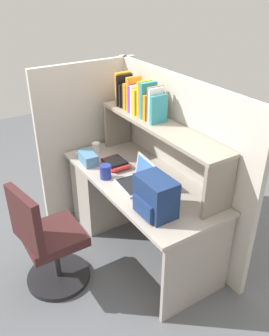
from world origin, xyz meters
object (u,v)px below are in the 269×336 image
paper_cup (96,147)px  tissue_box (88,158)px  backpack (155,197)px  computer_mouse (82,154)px  office_chair (48,245)px  laptop (138,180)px  snack_canister (105,172)px

paper_cup → tissue_box: tissue_box is taller
backpack → tissue_box: (-0.95, -0.07, -0.09)m
computer_mouse → backpack: bearing=8.1°
paper_cup → office_chair: 1.08m
laptop → paper_cup: size_ratio=3.51×
laptop → tissue_box: size_ratio=1.50×
snack_canister → laptop: bearing=34.1°
computer_mouse → paper_cup: paper_cup is taller
laptop → backpack: bearing=-15.2°
laptop → backpack: (0.38, -0.10, 0.09)m
laptop → snack_canister: (-0.25, -0.17, 0.01)m
computer_mouse → paper_cup: 0.15m
paper_cup → computer_mouse: bearing=-91.6°
computer_mouse → paper_cup: size_ratio=1.11×
computer_mouse → office_chair: 0.96m
backpack → snack_canister: backpack is taller
snack_canister → office_chair: office_chair is taller
backpack → snack_canister: (-0.63, -0.06, -0.08)m
tissue_box → snack_canister: snack_canister is taller
computer_mouse → snack_canister: 0.50m
backpack → tissue_box: bearing=-176.0°
tissue_box → snack_canister: 0.32m
paper_cup → office_chair: bearing=-50.3°
snack_canister → backpack: bearing=5.7°
office_chair → paper_cup: bearing=-60.6°
laptop → office_chair: 0.87m
tissue_box → paper_cup: bearing=138.6°
backpack → paper_cup: size_ratio=3.19×
snack_canister → paper_cup: bearing=161.5°
backpack → computer_mouse: 1.13m
backpack → office_chair: (-0.47, -0.67, -0.47)m
office_chair → tissue_box: bearing=-62.2°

